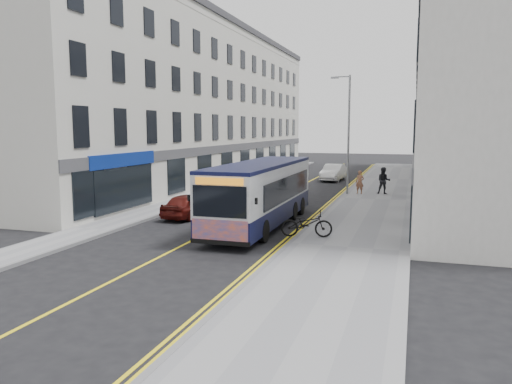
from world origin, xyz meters
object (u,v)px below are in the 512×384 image
Objects in this scene: car_white at (333,172)px; car_maroon at (189,205)px; city_bus at (261,192)px; pedestrian_far at (384,181)px; streetlamp at (347,130)px; bicycle at (306,224)px; pedestrian_near at (360,182)px.

car_maroon is (-4.21, -20.03, -0.08)m from car_white.
city_bus is at bearing 170.23° from car_maroon.
pedestrian_far reaches higher than car_maroon.
streetlamp reaches higher than car_white.
city_bus is 5.68× the size of pedestrian_far.
bicycle is (0.23, -13.99, -3.71)m from streetlamp.
streetlamp is 10.21m from car_white.
car_white is (-2.54, 23.24, 0.04)m from bicycle.
car_maroon reaches higher than bicycle.
city_bus is 3.43m from bicycle.
pedestrian_near is (0.64, 14.33, 0.23)m from bicycle.
bicycle is at bearing -103.06° from pedestrian_far.
bicycle is at bearing 160.43° from car_maroon.
streetlamp is 13.15m from car_maroon.
streetlamp is 4.43× the size of pedestrian_far.
bicycle is 14.35m from pedestrian_near.
streetlamp is 3.81× the size of bicycle.
pedestrian_near is at bearing -13.79° from bicycle.
city_bus reaches higher than bicycle.
streetlamp reaches higher than pedestrian_near.
car_white is 1.16× the size of car_maroon.
streetlamp is 5.10× the size of pedestrian_near.
bicycle is at bearing -38.37° from city_bus.
pedestrian_near is (0.87, 0.34, -3.48)m from streetlamp.
streetlamp is at bearing 78.88° from city_bus.
pedestrian_near is at bearing -66.73° from car_white.
city_bus reaches higher than pedestrian_far.
pedestrian_near is 13.36m from car_maroon.
pedestrian_far is (2.19, 14.60, 0.35)m from bicycle.
pedestrian_far is at bearing -57.64° from car_white.
car_maroon is at bearing -121.18° from streetlamp.
car_maroon is (-7.39, -11.12, -0.27)m from pedestrian_near.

